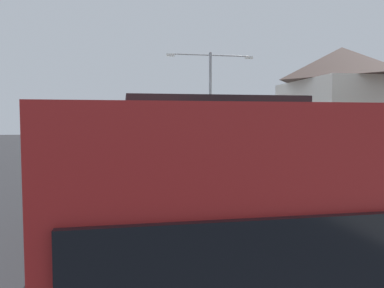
% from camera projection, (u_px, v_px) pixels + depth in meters
% --- Properties ---
extents(bus_lead, '(2.58, 11.95, 3.21)m').
position_uv_depth(bus_lead, '(170.00, 184.00, 7.39)').
color(bus_lead, maroon).
rests_on(bus_lead, ground_plane).
extents(bus_second_in_line, '(2.58, 11.72, 3.21)m').
position_uv_depth(bus_second_in_line, '(140.00, 143.00, 20.31)').
color(bus_second_in_line, silver).
rests_on(bus_second_in_line, ground_plane).
extents(bus_middle, '(2.58, 12.22, 3.21)m').
position_uv_depth(bus_middle, '(133.00, 134.00, 33.13)').
color(bus_middle, silver).
rests_on(bus_middle, ground_plane).
extents(white_suv, '(1.86, 4.82, 1.90)m').
position_uv_depth(white_suv, '(316.00, 200.00, 8.99)').
color(white_suv, maroon).
rests_on(white_suv, ground_plane).
extents(streetlamp_mid, '(6.40, 0.28, 7.69)m').
position_uv_depth(streetlamp_mid, '(210.00, 93.00, 26.96)').
color(streetlamp_mid, gray).
rests_on(streetlamp_mid, sidewalk).
extents(house_distant_gabled, '(7.24, 9.41, 8.54)m').
position_uv_depth(house_distant_gabled, '(340.00, 102.00, 28.67)').
color(house_distant_gabled, beige).
rests_on(house_distant_gabled, ground_plane).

